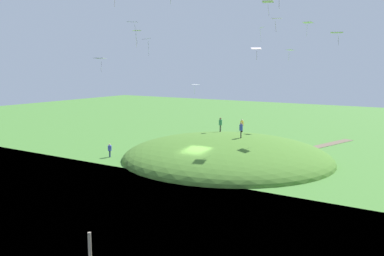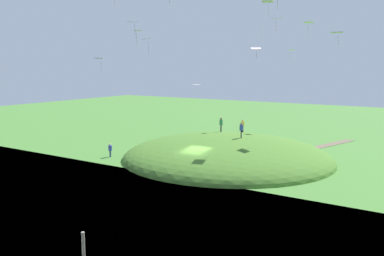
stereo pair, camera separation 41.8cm
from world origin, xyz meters
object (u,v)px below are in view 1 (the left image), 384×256
kite_4 (262,28)px  kite_6 (290,50)px  kite_2 (308,23)px  kite_15 (137,31)px  kite_7 (147,40)px  kite_10 (132,23)px  kite_9 (276,19)px  kite_12 (100,59)px  person_walking_path (220,123)px  person_near_shore (241,128)px  kite_3 (268,2)px  mooring_post (181,172)px  kite_8 (337,33)px  kite_11 (256,49)px  person_on_hilltop (242,124)px  person_watching_kites (110,149)px  kite_1 (195,85)px

kite_4 → kite_6: bearing=-96.4°
kite_2 → kite_15: 20.08m
kite_7 → kite_10: kite_10 is taller
kite_9 → kite_10: kite_9 is taller
kite_9 → kite_12: 19.74m
person_walking_path → kite_7: bearing=-22.1°
kite_9 → kite_6: bearing=9.1°
person_near_shore → kite_10: kite_10 is taller
person_walking_path → kite_3: size_ratio=1.14×
kite_12 → mooring_post: 13.29m
kite_3 → kite_8: size_ratio=1.29×
person_walking_path → kite_12: size_ratio=1.31×
kite_12 → kite_11: bearing=-56.3°
person_walking_path → kite_9: (-1.43, -7.57, 12.22)m
kite_2 → mooring_post: bearing=155.8°
person_near_shore → kite_2: (6.24, -5.19, 11.75)m
kite_8 → person_walking_path: bearing=66.7°
kite_7 → kite_8: 18.53m
person_on_hilltop → kite_3: (-8.68, -6.64, 13.63)m
person_watching_kites → kite_9: (9.22, -16.51, 14.69)m
person_near_shore → kite_15: bearing=73.5°
person_watching_kites → kite_9: 23.94m
person_walking_path → kite_10: (-14.20, 2.09, 11.20)m
kite_10 → kite_3: bearing=-53.0°
kite_4 → kite_10: bearing=170.1°
person_watching_kites → kite_4: (18.84, -10.75, 14.65)m
kite_1 → kite_7: (-19.42, -6.14, 5.53)m
kite_7 → kite_10: 3.17m
person_on_hilltop → mooring_post: bearing=130.5°
kite_8 → kite_15: kite_15 is taller
kite_3 → kite_7: kite_3 is taller
kite_2 → kite_3: (-8.50, 1.47, 1.35)m
kite_10 → mooring_post: 15.12m
person_near_shore → kite_6: 14.77m
kite_3 → kite_9: size_ratio=1.05×
kite_2 → kite_12: size_ratio=1.18×
kite_6 → kite_8: kite_8 is taller
kite_2 → kite_15: size_ratio=0.82×
person_on_hilltop → kite_6: size_ratio=1.19×
kite_3 → kite_11: 5.20m
person_near_shore → kite_3: bearing=-146.5°
kite_2 → kite_8: size_ratio=1.32×
person_near_shore → kite_11: (-4.70, -3.65, 8.52)m
person_on_hilltop → kite_6: (5.27, -4.28, 9.45)m
kite_15 → person_watching_kites: bearing=172.9°
kite_3 → kite_9: bearing=10.6°
person_watching_kites → kite_3: bearing=-102.7°
kite_1 → kite_2: (-5.75, -18.68, 7.71)m
kite_15 → mooring_post: size_ratio=2.30×
kite_9 → kite_2: bearing=-32.6°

